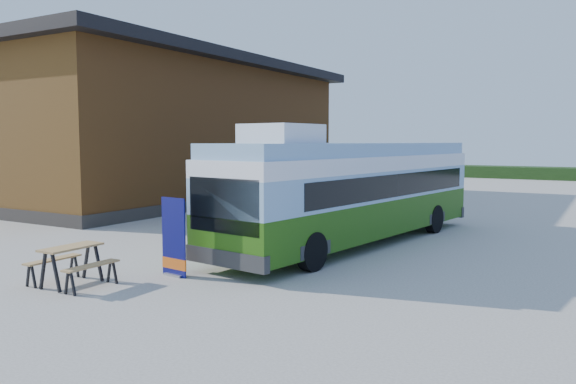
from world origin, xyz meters
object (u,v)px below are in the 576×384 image
Objects in this scene: bus at (355,188)px; banner at (174,244)px; person_a at (297,205)px; slurry_tanker at (341,168)px; picnic_table at (71,256)px; person_b at (216,194)px.

bus is 6.40m from banner.
person_a is 0.30× the size of slurry_tanker.
person_b is (-4.79, 11.39, 0.20)m from picnic_table.
banner is at bearing 51.61° from picnic_table.
person_b is (-5.51, 2.59, -0.12)m from person_a.
person_b is at bearing 130.24° from banner.
bus is 1.84× the size of slurry_tanker.
person_b reaches higher than picnic_table.
bus is 7.71× the size of picnic_table.
slurry_tanker is (-6.15, 16.89, 0.42)m from person_a.
slurry_tanker is at bearing 113.46° from banner.
person_a is at bearing 84.63° from picnic_table.
picnic_table is at bearing 28.69° from person_b.
picnic_table is at bearing -68.61° from slurry_tanker.
banner is at bearing 38.53° from person_b.
slurry_tanker is at bearing 53.65° from person_a.
slurry_tanker is (-6.80, 23.91, 0.63)m from banner.
slurry_tanker reaches higher than person_b.
banner is 1.09× the size of person_b.
bus is at bearing 72.01° from person_b.
bus is 6.16× the size of person_a.
banner is 11.42m from person_b.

